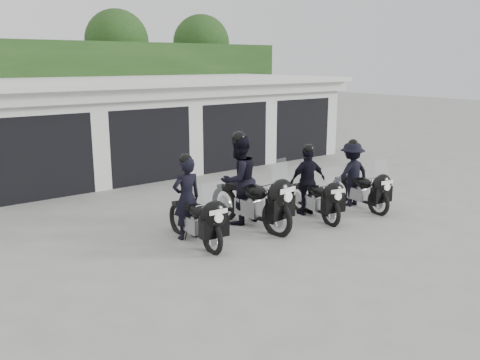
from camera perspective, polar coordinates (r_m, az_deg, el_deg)
ground at (r=11.06m, az=3.74°, el=-5.46°), size 80.00×80.00×0.00m
garage_block at (r=17.47m, az=-14.04°, el=5.87°), size 16.40×6.80×2.96m
background_vegetation at (r=22.02m, az=-18.58°, el=10.54°), size 20.00×3.90×5.80m
police_bike_a at (r=10.06m, az=-5.22°, el=-3.11°), size 0.69×2.08×1.81m
police_bike_b at (r=11.03m, az=0.63°, el=-0.63°), size 1.03×2.44×2.13m
police_bike_c at (r=11.85m, az=8.04°, el=-0.61°), size 1.03×1.96×1.73m
police_bike_d at (r=12.82m, az=12.88°, el=0.26°), size 1.09×1.98×1.73m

